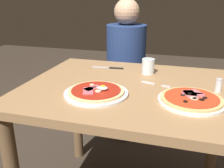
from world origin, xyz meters
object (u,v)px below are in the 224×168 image
object	(u,v)px
fork	(153,84)
diner_person	(126,75)
knife	(110,68)
water_glass_near	(148,67)
pizza_foreground	(96,92)
salt_shaker	(219,86)
dining_table	(131,109)
pizza_across_left	(191,100)

from	to	relation	value
fork	diner_person	world-z (taller)	diner_person
knife	water_glass_near	bearing A→B (deg)	-9.13
water_glass_near	fork	size ratio (longest dim) A/B	0.56
pizza_foreground	water_glass_near	xyz separation A→B (m)	(0.18, 0.39, 0.03)
fork	diner_person	bearing A→B (deg)	113.09
pizza_foreground	fork	size ratio (longest dim) A/B	1.92
water_glass_near	salt_shaker	distance (m)	0.41
water_glass_near	diner_person	world-z (taller)	diner_person
water_glass_near	salt_shaker	bearing A→B (deg)	-28.83
pizza_foreground	fork	xyz separation A→B (m)	(0.24, 0.21, -0.01)
salt_shaker	diner_person	xyz separation A→B (m)	(-0.63, 0.77, -0.25)
water_glass_near	knife	distance (m)	0.25
fork	dining_table	bearing A→B (deg)	-151.23
pizza_foreground	pizza_across_left	xyz separation A→B (m)	(0.42, 0.03, 0.00)
knife	salt_shaker	bearing A→B (deg)	-21.51
pizza_across_left	salt_shaker	world-z (taller)	salt_shaker
pizza_foreground	knife	size ratio (longest dim) A/B	1.53
dining_table	water_glass_near	distance (m)	0.29
water_glass_near	salt_shaker	xyz separation A→B (m)	(0.36, -0.20, -0.00)
pizza_foreground	knife	bearing A→B (deg)	98.04
knife	salt_shaker	world-z (taller)	salt_shaker
pizza_foreground	fork	world-z (taller)	pizza_foreground
pizza_across_left	salt_shaker	distance (m)	0.20
salt_shaker	diner_person	world-z (taller)	diner_person
dining_table	diner_person	xyz separation A→B (m)	(-0.21, 0.80, -0.09)
pizza_foreground	diner_person	size ratio (longest dim) A/B	0.25
pizza_across_left	knife	xyz separation A→B (m)	(-0.48, 0.40, -0.01)
diner_person	salt_shaker	bearing A→B (deg)	129.16
dining_table	fork	size ratio (longest dim) A/B	6.99
water_glass_near	fork	world-z (taller)	water_glass_near
pizza_foreground	diner_person	bearing A→B (deg)	94.72
dining_table	salt_shaker	world-z (taller)	salt_shaker
fork	diner_person	xyz separation A→B (m)	(-0.32, 0.74, -0.22)
fork	salt_shaker	xyz separation A→B (m)	(0.31, -0.02, 0.03)
diner_person	fork	bearing A→B (deg)	113.09
pizza_across_left	fork	world-z (taller)	pizza_across_left
dining_table	fork	distance (m)	0.17
dining_table	fork	xyz separation A→B (m)	(0.10, 0.06, 0.13)
water_glass_near	fork	distance (m)	0.19
dining_table	pizza_across_left	xyz separation A→B (m)	(0.29, -0.13, 0.14)
salt_shaker	diner_person	distance (m)	1.02
dining_table	fork	world-z (taller)	fork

